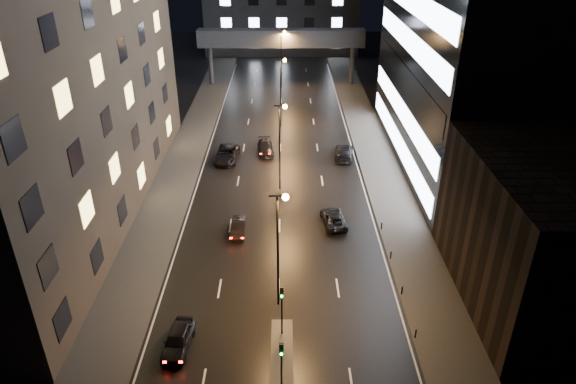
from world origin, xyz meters
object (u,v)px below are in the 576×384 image
(car_away_c, at_px, (227,154))
(car_toward_a, at_px, (333,218))
(car_away_b, at_px, (238,227))
(car_away_a, at_px, (178,340))
(car_toward_b, at_px, (344,152))
(car_away_d, at_px, (266,148))

(car_away_c, bearing_deg, car_toward_a, -47.36)
(car_away_b, height_order, car_toward_a, car_toward_a)
(car_away_a, distance_m, car_toward_a, 21.24)
(car_away_a, xyz_separation_m, car_away_c, (0.33, 32.69, 0.07))
(car_away_a, xyz_separation_m, car_toward_b, (15.51, 33.40, 0.06))
(car_away_c, height_order, car_toward_b, car_away_c)
(car_away_b, height_order, car_away_c, car_away_c)
(car_away_c, xyz_separation_m, car_toward_b, (15.18, 0.72, -0.01))
(car_toward_a, height_order, car_toward_b, car_toward_b)
(car_away_c, relative_size, car_toward_b, 1.05)
(car_away_a, relative_size, car_away_b, 1.13)
(car_away_a, bearing_deg, car_toward_a, 58.08)
(car_away_c, distance_m, car_toward_b, 15.20)
(car_away_b, xyz_separation_m, car_toward_b, (12.35, 17.98, 0.17))
(car_away_b, distance_m, car_toward_a, 9.69)
(car_away_d, xyz_separation_m, car_toward_a, (7.49, -18.11, -0.05))
(car_away_b, xyz_separation_m, car_away_d, (2.07, 19.69, 0.05))
(car_away_a, height_order, car_away_c, car_away_c)
(car_away_a, xyz_separation_m, car_away_d, (5.23, 35.11, -0.05))
(car_away_c, distance_m, car_away_d, 5.47)
(car_away_b, xyz_separation_m, car_toward_a, (9.56, 1.59, 0.01))
(car_away_a, height_order, car_away_b, car_away_a)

